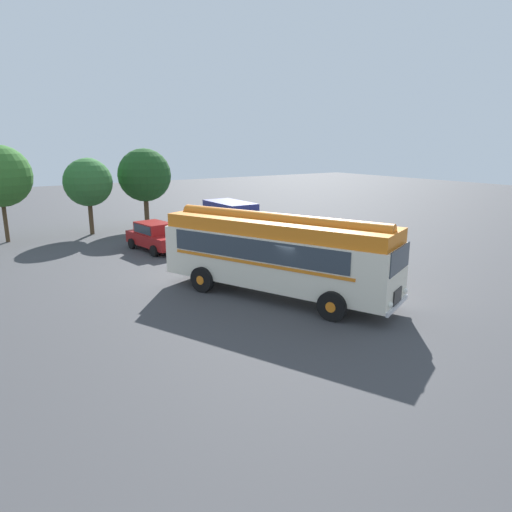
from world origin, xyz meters
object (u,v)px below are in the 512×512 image
Objects in this scene: car_near_left at (155,236)px; box_van at (236,221)px; vintage_bus at (277,252)px; car_mid_left at (200,233)px.

box_van reaches higher than car_near_left.
vintage_bus is 10.40m from car_mid_left.
vintage_bus reaches higher than box_van.
vintage_bus is 10.86m from car_near_left.
car_mid_left is at bearing -11.85° from car_near_left.
car_mid_left is at bearing -179.21° from box_van.
car_near_left is at bearing 95.27° from vintage_bus.
car_near_left is 0.76× the size of box_van.
vintage_bus reaches higher than car_mid_left.
vintage_bus is at bearing -84.73° from car_near_left.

